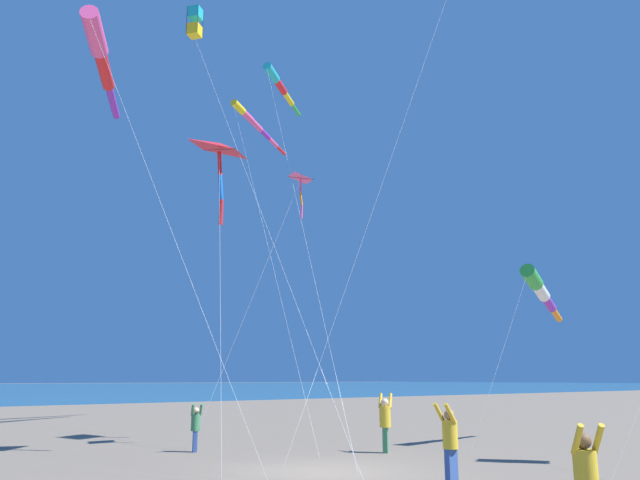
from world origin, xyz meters
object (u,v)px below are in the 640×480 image
Objects in this scene: kite_windsock_white_trailing at (254,123)px; person_child_grey_jacket at (587,479)px; kite_box_striped_overhead at (195,23)px; person_adult_flyer at (385,420)px; kite_delta_orange_high_right at (220,149)px; kite_delta_teal_far_right at (301,179)px; person_bystander_far at (450,439)px; kite_windsock_red_high_left at (540,289)px; kite_windsock_magenta_far_left at (279,85)px; person_child_green_jacket at (196,425)px; kite_windsock_black_fish_shape at (100,53)px.

person_child_grey_jacket is at bearing -22.48° from kite_windsock_white_trailing.
person_adult_flyer is at bearing 21.61° from kite_box_striped_overhead.
kite_windsock_white_trailing is 0.99× the size of kite_box_striped_overhead.
kite_delta_teal_far_right is at bearing 93.00° from kite_delta_orange_high_right.
kite_windsock_white_trailing is (-20.64, 7.73, 16.50)m from person_bystander_far.
kite_delta_teal_far_right is 0.54× the size of kite_windsock_white_trailing.
kite_windsock_red_high_left reaches higher than person_child_grey_jacket.
kite_windsock_magenta_far_left reaches higher than kite_delta_orange_high_right.
kite_windsock_red_high_left is 0.73× the size of kite_delta_orange_high_right.
kite_box_striped_overhead is at bearing -60.05° from kite_windsock_magenta_far_left.
kite_delta_teal_far_right is at bearing 78.29° from person_child_green_jacket.
kite_delta_teal_far_right is at bearing -24.67° from kite_windsock_white_trailing.
kite_windsock_magenta_far_left is at bearing -3.86° from kite_windsock_white_trailing.
kite_windsock_white_trailing is at bearing 143.45° from kite_delta_orange_high_right.
kite_delta_teal_far_right is at bearing 24.44° from kite_box_striped_overhead.
person_adult_flyer is 8.06m from kite_windsock_red_high_left.
kite_windsock_red_high_left is at bearing 62.21° from person_child_green_jacket.
person_child_green_jacket is 0.90× the size of person_child_grey_jacket.
person_child_green_jacket is 22.23m from kite_windsock_white_trailing.
person_adult_flyer is 18.78m from kite_box_striped_overhead.
kite_box_striped_overhead is at bearing 116.01° from kite_windsock_black_fish_shape.
person_child_green_jacket is 9.25m from person_bystander_far.
kite_delta_teal_far_right is (-13.10, 4.86, 8.71)m from person_child_grey_jacket.
kite_box_striped_overhead is (-9.93, -9.62, 12.09)m from kite_windsock_red_high_left.
kite_delta_teal_far_right is (-5.05, -7.40, 4.09)m from kite_windsock_red_high_left.
person_child_grey_jacket is 15.77m from kite_delta_orange_high_right.
kite_windsock_magenta_far_left is 1.04× the size of kite_box_striped_overhead.
kite_windsock_black_fish_shape is 16.38m from kite_windsock_white_trailing.
kite_windsock_red_high_left is (-8.05, 12.26, 4.62)m from person_child_grey_jacket.
person_child_green_jacket is at bearing -101.71° from kite_delta_teal_far_right.
kite_delta_orange_high_right is 0.56× the size of kite_box_striped_overhead.
person_child_green_jacket is 0.08× the size of kite_box_striped_overhead.
kite_windsock_black_fish_shape is 6.72m from kite_box_striped_overhead.
kite_windsock_black_fish_shape is 0.78× the size of kite_box_striped_overhead.
kite_windsock_white_trailing is (-9.69, 12.60, 3.97)m from kite_windsock_black_fish_shape.
kite_windsock_red_high_left is 21.08m from kite_windsock_white_trailing.
person_child_grey_jacket is at bearing -5.61° from kite_delta_orange_high_right.
kite_windsock_magenta_far_left reaches higher than person_adult_flyer.
kite_box_striped_overhead reaches higher than kite_windsock_black_fish_shape.
person_adult_flyer is at bearing 54.00° from kite_windsock_black_fish_shape.
kite_windsock_white_trailing is at bearing 163.30° from person_adult_flyer.
person_child_green_jacket is 0.08× the size of kite_windsock_white_trailing.
person_bystander_far reaches higher than person_child_grey_jacket.
person_bystander_far is at bearing 10.33° from kite_delta_orange_high_right.
kite_delta_teal_far_right is at bearing 159.63° from person_child_grey_jacket.
kite_windsock_magenta_far_left is at bearing 118.47° from kite_windsock_black_fish_shape.
kite_box_striped_overhead reaches higher than person_child_green_jacket.
kite_windsock_black_fish_shape is at bearing -118.32° from person_child_green_jacket.
person_child_green_jacket is 0.11× the size of kite_windsock_black_fish_shape.
kite_windsock_magenta_far_left is 3.23m from kite_windsock_white_trailing.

